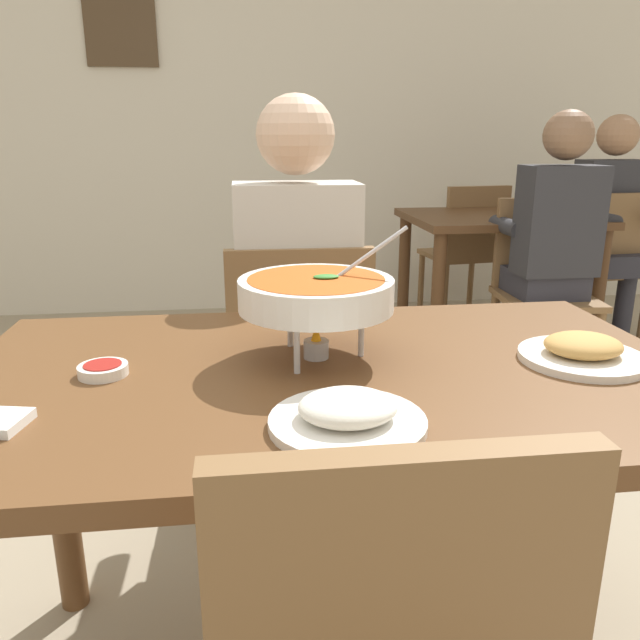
{
  "coord_description": "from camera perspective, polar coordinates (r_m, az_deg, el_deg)",
  "views": [
    {
      "loc": [
        -0.16,
        -1.09,
        1.2
      ],
      "look_at": [
        0.0,
        0.15,
        0.83
      ],
      "focal_mm": 34.71,
      "sensor_mm": 36.0,
      "label": 1
    }
  ],
  "objects": [
    {
      "name": "cafe_rear_partition",
      "position": [
        4.42,
        -5.5,
        20.49
      ],
      "size": [
        10.0,
        0.1,
        3.0
      ],
      "primitive_type": "cube",
      "color": "beige",
      "rests_on": "ground_plane"
    },
    {
      "name": "dining_table_main",
      "position": [
        1.22,
        0.89,
        -9.38
      ],
      "size": [
        1.38,
        0.82,
        0.78
      ],
      "color": "brown",
      "rests_on": "ground_plane"
    },
    {
      "name": "curry_bowl",
      "position": [
        1.19,
        -0.36,
        2.36
      ],
      "size": [
        0.33,
        0.3,
        0.26
      ],
      "color": "silver",
      "rests_on": "dining_table_main"
    },
    {
      "name": "chair_diner_main",
      "position": [
        1.92,
        -2.05,
        -4.38
      ],
      "size": [
        0.44,
        0.44,
        0.9
      ],
      "color": "brown",
      "rests_on": "ground_plane"
    },
    {
      "name": "rice_plate",
      "position": [
        0.94,
        2.56,
        -8.73
      ],
      "size": [
        0.24,
        0.24,
        0.06
      ],
      "color": "white",
      "rests_on": "dining_table_main"
    },
    {
      "name": "chair_bg_middle",
      "position": [
        3.94,
        25.24,
        5.01
      ],
      "size": [
        0.48,
        0.48,
        0.9
      ],
      "color": "brown",
      "rests_on": "ground_plane"
    },
    {
      "name": "diner_main",
      "position": [
        1.88,
        -2.21,
        2.71
      ],
      "size": [
        0.4,
        0.45,
        1.31
      ],
      "color": "#2D2D38",
      "rests_on": "ground_plane"
    },
    {
      "name": "chair_bg_left",
      "position": [
        3.28,
        19.69,
        3.55
      ],
      "size": [
        0.48,
        0.48,
        0.9
      ],
      "color": "brown",
      "rests_on": "ground_plane"
    },
    {
      "name": "sauce_dish",
      "position": [
        1.2,
        -19.38,
        -4.32
      ],
      "size": [
        0.09,
        0.09,
        0.02
      ],
      "color": "white",
      "rests_on": "dining_table_main"
    },
    {
      "name": "patron_bg_left",
      "position": [
        3.13,
        20.69,
        7.29
      ],
      "size": [
        0.4,
        0.45,
        1.31
      ],
      "color": "#2D2D38",
      "rests_on": "ground_plane"
    },
    {
      "name": "patron_bg_middle",
      "position": [
        3.87,
        25.25,
        8.38
      ],
      "size": [
        0.4,
        0.45,
        1.31
      ],
      "color": "#2D2D38",
      "rests_on": "ground_plane"
    },
    {
      "name": "picture_frame_hung",
      "position": [
        4.46,
        -17.99,
        24.92
      ],
      "size": [
        0.44,
        0.03,
        0.56
      ],
      "primitive_type": "cube",
      "color": "#4C3823"
    },
    {
      "name": "chair_bg_right",
      "position": [
        4.15,
        13.47,
        6.64
      ],
      "size": [
        0.49,
        0.49,
        0.9
      ],
      "color": "brown",
      "rests_on": "ground_plane"
    },
    {
      "name": "appetizer_plate",
      "position": [
        1.31,
        23.04,
        -2.68
      ],
      "size": [
        0.24,
        0.24,
        0.06
      ],
      "color": "white",
      "rests_on": "dining_table_main"
    },
    {
      "name": "dining_table_far",
      "position": [
        3.65,
        16.02,
        7.13
      ],
      "size": [
        1.0,
        0.8,
        0.78
      ],
      "color": "#51331C",
      "rests_on": "ground_plane"
    }
  ]
}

